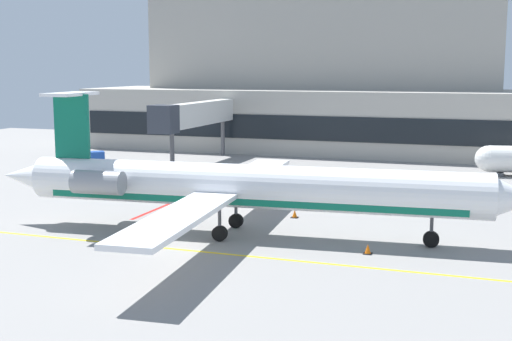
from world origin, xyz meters
name	(u,v)px	position (x,y,z in m)	size (l,w,h in m)	color
ground	(182,251)	(0.00, 0.00, -0.05)	(120.00, 120.00, 0.11)	gray
terminal_building	(357,86)	(0.22, 48.88, 7.76)	(73.38, 16.33, 19.87)	#ADA89E
jet_bridge_east	(194,115)	(-13.13, 30.68, 5.13)	(2.40, 17.22, 6.52)	silver
regional_jet	(241,186)	(1.91, 4.20, 2.97)	(32.93, 27.33, 8.43)	white
pushback_tractor	(97,162)	(-20.43, 23.69, 0.88)	(3.14, 3.32, 1.95)	#1E4CB2
safety_cone_alpha	(368,249)	(9.84, 2.53, 0.25)	(0.47, 0.47, 0.55)	orange
safety_cone_bravo	(295,214)	(3.64, 9.83, 0.25)	(0.47, 0.47, 0.55)	orange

